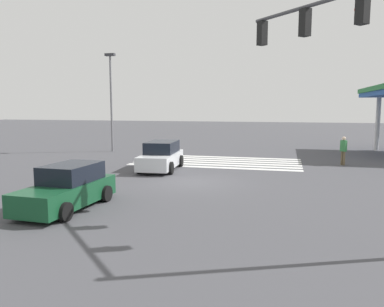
{
  "coord_description": "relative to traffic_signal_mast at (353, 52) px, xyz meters",
  "views": [
    {
      "loc": [
        -4.43,
        17.47,
        3.66
      ],
      "look_at": [
        0.0,
        0.0,
        1.41
      ],
      "focal_mm": 35.0,
      "sensor_mm": 36.0,
      "label": 1
    }
  ],
  "objects": [
    {
      "name": "car_4",
      "position": [
        9.35,
        -0.45,
        -4.42
      ],
      "size": [
        2.05,
        4.33,
        1.58
      ],
      "rotation": [
        0.0,
        0.0,
        1.54
      ],
      "color": "#144728",
      "rests_on": "ground_plane"
    },
    {
      "name": "crosswalk_markings",
      "position": [
        6.14,
        -13.17,
        -5.15
      ],
      "size": [
        10.87,
        5.35,
        0.01
      ],
      "rotation": [
        0.0,
        0.0,
        1.57
      ],
      "color": "silver",
      "rests_on": "ground_plane"
    },
    {
      "name": "ground_plane",
      "position": [
        6.14,
        -6.14,
        -5.16
      ],
      "size": [
        150.46,
        150.46,
        0.0
      ],
      "primitive_type": "plane",
      "color": "#47474C"
    },
    {
      "name": "pedestrian",
      "position": [
        -1.79,
        -13.68,
        -4.13
      ],
      "size": [
        0.41,
        0.41,
        1.81
      ],
      "rotation": [
        0.0,
        0.0,
        0.76
      ],
      "color": "brown",
      "rests_on": "ground_plane"
    },
    {
      "name": "car_3",
      "position": [
        8.81,
        -9.3,
        -4.37
      ],
      "size": [
        2.3,
        4.58,
        1.64
      ],
      "rotation": [
        0.0,
        0.0,
        1.65
      ],
      "color": "silver",
      "rests_on": "ground_plane"
    },
    {
      "name": "traffic_signal_mast",
      "position": [
        0.0,
        0.0,
        0.0
      ],
      "size": [
        4.47,
        4.47,
        7.0
      ],
      "rotation": [
        0.0,
        0.0,
        -0.79
      ],
      "color": "#47474C",
      "rests_on": "ground_plane"
    },
    {
      "name": "street_light_pole_b",
      "position": [
        15.68,
        -16.89,
        -0.4
      ],
      "size": [
        0.8,
        0.36,
        7.93
      ],
      "color": "slate",
      "rests_on": "ground_plane"
    }
  ]
}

